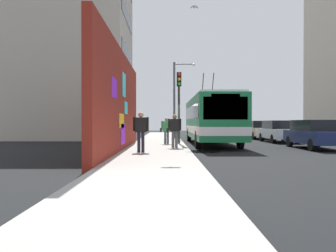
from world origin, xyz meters
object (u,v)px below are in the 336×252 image
at_px(city_bus, 211,118).
at_px(pedestrian_midblock, 166,129).
at_px(parked_car_champagne, 259,129).
at_px(pedestrian_near_wall, 141,128).
at_px(pedestrian_at_curb, 174,128).
at_px(parked_car_white, 279,131).
at_px(traffic_light, 179,96).
at_px(parked_car_navy, 315,134).
at_px(street_lamp, 177,94).

relative_size(city_bus, pedestrian_midblock, 7.27).
distance_m(parked_car_champagne, pedestrian_near_wall, 17.68).
distance_m(pedestrian_near_wall, pedestrian_at_curb, 2.97).
relative_size(parked_car_white, traffic_light, 0.99).
bearing_deg(traffic_light, pedestrian_near_wall, 161.92).
xyz_separation_m(parked_car_navy, parked_car_white, (6.08, -0.00, -0.00)).
height_order(parked_car_white, parked_car_champagne, same).
xyz_separation_m(pedestrian_near_wall, traffic_light, (5.77, -1.88, 1.87)).
height_order(parked_car_white, pedestrian_near_wall, pedestrian_near_wall).
bearing_deg(street_lamp, city_bus, -161.56).
bearing_deg(pedestrian_at_curb, parked_car_navy, -81.40).
xyz_separation_m(city_bus, pedestrian_at_curb, (-5.04, 2.50, -0.58)).
bearing_deg(parked_car_white, traffic_light, 118.63).
bearing_deg(city_bus, pedestrian_midblock, 122.21).
distance_m(parked_car_navy, parked_car_champagne, 11.37).
distance_m(parked_car_white, pedestrian_near_wall, 13.45).
distance_m(city_bus, pedestrian_midblock, 3.50).
height_order(parked_car_navy, parked_car_white, same).
height_order(parked_car_white, pedestrian_midblock, pedestrian_midblock).
distance_m(city_bus, traffic_light, 3.11).
xyz_separation_m(pedestrian_near_wall, pedestrian_at_curb, (2.54, -1.53, -0.04)).
relative_size(parked_car_navy, parked_car_white, 1.11).
bearing_deg(pedestrian_near_wall, pedestrian_at_curb, -31.13).
relative_size(parked_car_navy, pedestrian_near_wall, 2.73).
relative_size(parked_car_navy, parked_car_champagne, 1.06).
relative_size(city_bus, parked_car_navy, 2.40).
bearing_deg(parked_car_white, street_lamp, 61.66).
bearing_deg(pedestrian_at_curb, parked_car_white, -46.76).
distance_m(city_bus, street_lamp, 6.76).
relative_size(parked_car_navy, street_lamp, 0.76).
bearing_deg(parked_car_champagne, parked_car_navy, 180.00).
bearing_deg(street_lamp, traffic_light, 179.16).
xyz_separation_m(parked_car_white, street_lamp, (3.90, 7.23, 2.96)).
relative_size(parked_car_white, parked_car_champagne, 0.95).
height_order(city_bus, pedestrian_near_wall, city_bus).
relative_size(pedestrian_at_curb, street_lamp, 0.27).
distance_m(parked_car_white, street_lamp, 8.74).
xyz_separation_m(pedestrian_midblock, pedestrian_at_curb, (-3.21, -0.41, 0.08)).
relative_size(parked_car_navy, pedestrian_at_curb, 2.82).
xyz_separation_m(city_bus, parked_car_navy, (-3.87, -5.20, -0.89)).
height_order(city_bus, parked_car_white, city_bus).
relative_size(pedestrian_midblock, pedestrian_near_wall, 0.90).
bearing_deg(street_lamp, parked_car_champagne, -79.13).
relative_size(parked_car_white, pedestrian_at_curb, 2.53).
bearing_deg(city_bus, traffic_light, 130.10).
distance_m(city_bus, parked_car_champagne, 9.16).
bearing_deg(pedestrian_at_curb, street_lamp, -2.39).
bearing_deg(traffic_light, pedestrian_midblock, 91.79).
height_order(parked_car_navy, street_lamp, street_lamp).
xyz_separation_m(parked_car_navy, pedestrian_midblock, (2.04, 8.11, 0.23)).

